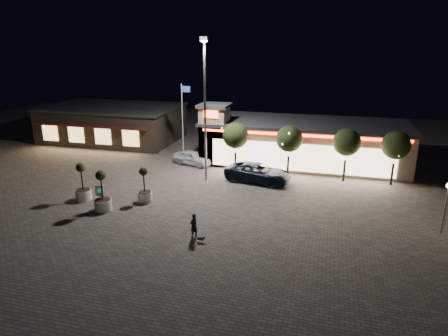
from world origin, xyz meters
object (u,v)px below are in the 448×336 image
(pickup_truck, at_px, (258,173))
(planter_left, at_px, (83,189))
(white_sedan, at_px, (193,158))
(pedestrian, at_px, (194,226))
(planter_mid, at_px, (103,198))
(valet_sign, at_px, (100,193))

(pickup_truck, distance_m, planter_left, 14.78)
(pickup_truck, distance_m, white_sedan, 8.08)
(pickup_truck, height_order, planter_left, planter_left)
(pedestrian, bearing_deg, planter_mid, -78.02)
(white_sedan, xyz_separation_m, pedestrian, (5.27, -14.92, 0.08))
(pedestrian, bearing_deg, white_sedan, -132.53)
(planter_left, xyz_separation_m, valet_sign, (2.34, -1.32, 0.40))
(white_sedan, bearing_deg, pedestrian, -142.20)
(white_sedan, xyz_separation_m, valet_sign, (-2.83, -12.56, 0.63))
(pickup_truck, xyz_separation_m, valet_sign, (-10.17, -9.18, 0.53))
(pedestrian, xyz_separation_m, planter_left, (-10.45, 3.68, 0.15))
(white_sedan, distance_m, valet_sign, 12.89)
(planter_left, bearing_deg, pedestrian, -19.39)
(white_sedan, relative_size, valet_sign, 2.19)
(pickup_truck, bearing_deg, white_sedan, 75.91)
(planter_left, relative_size, valet_sign, 1.59)
(planter_mid, bearing_deg, valet_sign, 157.73)
(pickup_truck, xyz_separation_m, white_sedan, (-7.34, 3.38, -0.10))
(white_sedan, height_order, valet_sign, valet_sign)
(pickup_truck, xyz_separation_m, planter_mid, (-9.91, -9.28, 0.14))
(pedestrian, height_order, valet_sign, valet_sign)
(planter_mid, bearing_deg, pedestrian, -16.02)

